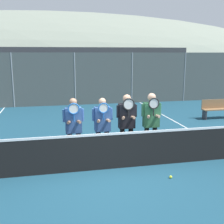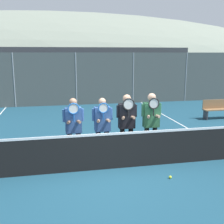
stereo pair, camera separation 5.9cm
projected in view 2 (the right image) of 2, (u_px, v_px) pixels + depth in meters
ground_plane at (107, 169)px, 7.09m from camera, size 120.00×120.00×0.00m
hill_distant at (59, 66)px, 65.06m from camera, size 116.46×64.70×22.64m
clubhouse_building at (53, 69)px, 22.15m from camera, size 20.09×5.50×3.29m
fence_back at (76, 79)px, 15.64m from camera, size 19.91×0.06×2.91m
tennis_net at (107, 151)px, 6.99m from camera, size 10.28×0.09×1.04m
court_line_right_sideline at (190, 130)px, 10.73m from camera, size 0.05×16.00×0.01m
player_leftmost at (74, 126)px, 7.29m from camera, size 0.55×0.34×1.75m
player_center_left at (102, 124)px, 7.51m from camera, size 0.56×0.34×1.72m
player_center_right at (127, 120)px, 7.66m from camera, size 0.57×0.34×1.79m
player_rightmost at (151, 119)px, 7.74m from camera, size 0.57×0.34×1.81m
car_left_of_center at (54, 86)px, 17.42m from camera, size 4.31×2.02×1.65m
car_center at (132, 85)px, 18.34m from camera, size 4.22×1.94×1.67m
car_right_of_center at (205, 83)px, 19.23m from camera, size 4.50×2.07×1.72m
bench_courtside at (220, 108)px, 12.52m from camera, size 1.61×0.36×0.85m
tennis_ball_on_court at (170, 177)px, 6.55m from camera, size 0.07×0.07×0.07m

